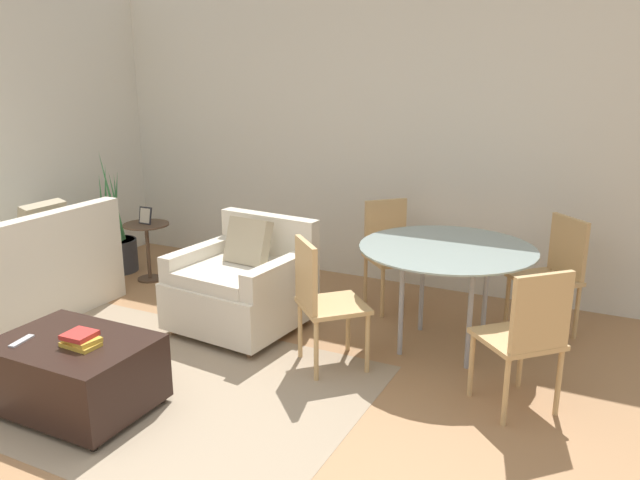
# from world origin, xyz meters

# --- Properties ---
(ground_plane) EXTENTS (20.00, 20.00, 0.00)m
(ground_plane) POSITION_xyz_m (0.00, 0.00, 0.00)
(ground_plane) COLOR #A3754C
(wall_back) EXTENTS (12.00, 0.06, 2.75)m
(wall_back) POSITION_xyz_m (0.00, 3.37, 1.38)
(wall_back) COLOR beige
(wall_back) RESTS_ON ground_plane
(area_rug) EXTENTS (2.91, 1.89, 0.01)m
(area_rug) POSITION_xyz_m (-0.52, 0.73, 0.00)
(area_rug) COLOR gray
(area_rug) RESTS_ON ground_plane
(couch) EXTENTS (0.95, 1.81, 0.92)m
(couch) POSITION_xyz_m (-2.18, 1.01, 0.31)
(couch) COLOR beige
(couch) RESTS_ON ground_plane
(armchair) EXTENTS (0.97, 0.98, 0.86)m
(armchair) POSITION_xyz_m (-0.41, 1.79, 0.34)
(armchair) COLOR beige
(armchair) RESTS_ON ground_plane
(ottoman) EXTENTS (0.90, 0.65, 0.44)m
(ottoman) POSITION_xyz_m (-0.62, 0.31, 0.24)
(ottoman) COLOR black
(ottoman) RESTS_ON ground_plane
(book_stack) EXTENTS (0.24, 0.17, 0.08)m
(book_stack) POSITION_xyz_m (-0.52, 0.28, 0.48)
(book_stack) COLOR gold
(book_stack) RESTS_ON ottoman
(tv_remote_primary) EXTENTS (0.07, 0.17, 0.01)m
(tv_remote_primary) POSITION_xyz_m (-0.87, 0.17, 0.45)
(tv_remote_primary) COLOR #B7B7BC
(tv_remote_primary) RESTS_ON ottoman
(tv_remote_secondary) EXTENTS (0.14, 0.13, 0.01)m
(tv_remote_secondary) POSITION_xyz_m (-0.61, 0.41, 0.45)
(tv_remote_secondary) COLOR #333338
(tv_remote_secondary) RESTS_ON ottoman
(potted_plant) EXTENTS (0.40, 0.40, 1.23)m
(potted_plant) POSITION_xyz_m (-2.33, 2.41, 0.24)
(potted_plant) COLOR #333338
(potted_plant) RESTS_ON ground_plane
(side_table) EXTENTS (0.43, 0.43, 0.56)m
(side_table) POSITION_xyz_m (-1.85, 2.34, 0.39)
(side_table) COLOR #4C3828
(side_table) RESTS_ON ground_plane
(picture_frame) EXTENTS (0.14, 0.06, 0.16)m
(picture_frame) POSITION_xyz_m (-1.85, 2.34, 0.64)
(picture_frame) COLOR black
(picture_frame) RESTS_ON side_table
(dining_table) EXTENTS (1.24, 1.24, 0.77)m
(dining_table) POSITION_xyz_m (1.10, 2.11, 0.69)
(dining_table) COLOR #8C9E99
(dining_table) RESTS_ON ground_plane
(dining_chair_near_left) EXTENTS (0.59, 0.59, 0.90)m
(dining_chair_near_left) POSITION_xyz_m (0.44, 1.44, 0.52)
(dining_chair_near_left) COLOR tan
(dining_chair_near_left) RESTS_ON ground_plane
(dining_chair_near_right) EXTENTS (0.59, 0.59, 0.90)m
(dining_chair_near_right) POSITION_xyz_m (1.76, 1.44, 0.52)
(dining_chair_near_right) COLOR tan
(dining_chair_near_right) RESTS_ON ground_plane
(dining_chair_far_left) EXTENTS (0.59, 0.59, 0.90)m
(dining_chair_far_left) POSITION_xyz_m (0.44, 2.77, 0.52)
(dining_chair_far_left) COLOR tan
(dining_chair_far_left) RESTS_ON ground_plane
(dining_chair_far_right) EXTENTS (0.59, 0.59, 0.90)m
(dining_chair_far_right) POSITION_xyz_m (1.76, 2.77, 0.52)
(dining_chair_far_right) COLOR tan
(dining_chair_far_right) RESTS_ON ground_plane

